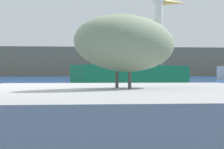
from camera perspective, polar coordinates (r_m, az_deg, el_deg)
hillside_backdrop at (r=79.65m, az=-5.59°, el=1.97°), size 140.00×17.94×6.02m
pier_dock at (r=3.23m, az=2.62°, el=-8.38°), size 2.94×3.15×0.69m
pelican at (r=3.21m, az=2.78°, el=5.37°), size 1.32×1.05×0.98m
fishing_boat_green at (r=22.49m, az=3.60°, el=0.90°), size 8.02×5.42×3.85m
fishing_boat_orange at (r=39.51m, az=-1.20°, el=0.36°), size 7.05×2.26×4.34m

